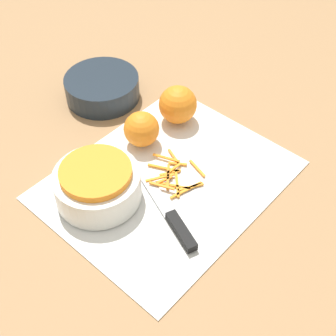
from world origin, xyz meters
name	(u,v)px	position (x,y,z in m)	size (l,w,h in m)	color
ground_plane	(168,180)	(0.00, 0.00, 0.00)	(4.00, 4.00, 0.00)	#9E754C
cutting_board	(168,179)	(0.00, 0.00, 0.00)	(0.46, 0.37, 0.01)	silver
bowl_speckled	(97,184)	(-0.12, 0.07, 0.04)	(0.16, 0.16, 0.07)	silver
bowl_dark	(102,88)	(0.10, 0.29, 0.03)	(0.17, 0.17, 0.05)	#1E2833
knife	(175,222)	(-0.07, -0.08, 0.01)	(0.10, 0.20, 0.02)	black
orange_left	(178,105)	(0.15, 0.10, 0.05)	(0.08, 0.08, 0.08)	orange
orange_right	(141,129)	(0.04, 0.11, 0.04)	(0.07, 0.07, 0.07)	orange
peel_pile	(174,176)	(0.01, 0.00, 0.01)	(0.11, 0.13, 0.01)	orange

